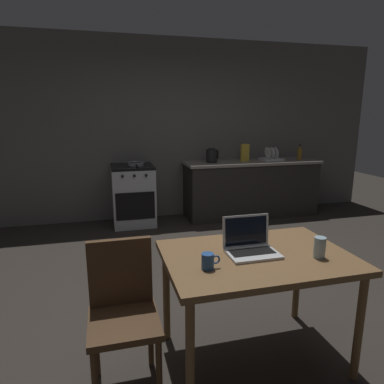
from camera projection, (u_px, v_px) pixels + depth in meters
name	position (u px, v px, depth m)	size (l,w,h in m)	color
ground_plane	(223.00, 297.00, 3.08)	(12.00, 12.00, 0.00)	#2D2823
back_wall	(185.00, 130.00, 5.38)	(6.40, 0.10, 2.72)	#5E5C58
kitchen_counter	(251.00, 188.00, 5.50)	(2.16, 0.64, 0.88)	#282623
stove_oven	(133.00, 195.00, 5.04)	(0.60, 0.62, 0.88)	#B7BABF
dining_table	(257.00, 266.00, 2.19)	(1.18, 0.81, 0.74)	brown
chair	(123.00, 306.00, 2.01)	(0.40, 0.40, 0.89)	#4C331E
laptop	(251.00, 246.00, 2.18)	(0.32, 0.24, 0.23)	silver
electric_kettle	(212.00, 156.00, 5.21)	(0.20, 0.17, 0.22)	black
bottle	(300.00, 153.00, 5.53)	(0.08, 0.08, 0.24)	#8C601E
frying_pan	(136.00, 164.00, 4.92)	(0.24, 0.42, 0.05)	gray
coffee_mug	(208.00, 261.00, 1.95)	(0.11, 0.07, 0.09)	#264C8C
drinking_glass	(320.00, 247.00, 2.10)	(0.07, 0.07, 0.13)	#99B7C6
cereal_box	(245.00, 153.00, 5.36)	(0.13, 0.05, 0.27)	gold
dish_rack	(271.00, 157.00, 5.48)	(0.34, 0.26, 0.21)	silver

